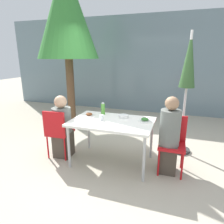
{
  "coord_description": "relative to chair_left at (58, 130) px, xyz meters",
  "views": [
    {
      "loc": [
        1.01,
        -2.96,
        1.8
      ],
      "look_at": [
        0.0,
        0.0,
        0.91
      ],
      "focal_mm": 32.0,
      "sensor_mm": 36.0,
      "label": 1
    }
  ],
  "objects": [
    {
      "name": "drinking_cup",
      "position": [
        0.79,
        0.11,
        0.28
      ],
      "size": [
        0.07,
        0.07,
        0.09
      ],
      "color": "white",
      "rests_on": "dining_table"
    },
    {
      "name": "chair_left",
      "position": [
        0.0,
        0.0,
        0.0
      ],
      "size": [
        0.42,
        0.42,
        0.89
      ],
      "rotation": [
        0.0,
        0.0,
        0.06
      ],
      "color": "red",
      "rests_on": "ground"
    },
    {
      "name": "person_right",
      "position": [
        1.89,
        0.15,
        0.06
      ],
      "size": [
        0.31,
        0.31,
        1.22
      ],
      "rotation": [
        0.0,
        0.0,
        -3.13
      ],
      "color": "#473D33",
      "rests_on": "ground"
    },
    {
      "name": "salad_bowl",
      "position": [
        1.1,
        0.36,
        0.26
      ],
      "size": [
        0.17,
        0.17,
        0.05
      ],
      "color": "white",
      "rests_on": "dining_table"
    },
    {
      "name": "plate_0",
      "position": [
        0.5,
        0.26,
        0.25
      ],
      "size": [
        0.21,
        0.21,
        0.06
      ],
      "color": "white",
      "rests_on": "dining_table"
    },
    {
      "name": "chair_right",
      "position": [
        1.94,
        0.23,
        0.0
      ],
      "size": [
        0.41,
        0.41,
        0.89
      ],
      "rotation": [
        0.0,
        0.0,
        -3.13
      ],
      "color": "red",
      "rests_on": "ground"
    },
    {
      "name": "ground_plane",
      "position": [
        0.97,
        0.14,
        -0.53
      ],
      "size": [
        24.0,
        24.0,
        0.0
      ],
      "primitive_type": "plane",
      "color": "#B2A893"
    },
    {
      "name": "dining_table",
      "position": [
        0.97,
        0.14,
        0.17
      ],
      "size": [
        1.35,
        0.88,
        0.76
      ],
      "color": "white",
      "rests_on": "ground"
    },
    {
      "name": "building_facade",
      "position": [
        0.97,
        3.68,
        0.97
      ],
      "size": [
        10.0,
        0.2,
        3.0
      ],
      "color": "slate",
      "rests_on": "ground"
    },
    {
      "name": "person_left",
      "position": [
        0.04,
        0.08,
        0.01
      ],
      "size": [
        0.33,
        0.33,
        1.13
      ],
      "rotation": [
        0.0,
        0.0,
        0.06
      ],
      "color": "#473D33",
      "rests_on": "ground"
    },
    {
      "name": "plate_1",
      "position": [
        1.49,
        0.28,
        0.25
      ],
      "size": [
        0.22,
        0.22,
        0.06
      ],
      "color": "white",
      "rests_on": "dining_table"
    },
    {
      "name": "closed_umbrella",
      "position": [
        2.09,
        0.95,
        1.03
      ],
      "size": [
        0.36,
        0.36,
        2.2
      ],
      "color": "#333333",
      "rests_on": "ground"
    },
    {
      "name": "bottle",
      "position": [
        0.69,
        0.45,
        0.34
      ],
      "size": [
        0.07,
        0.07,
        0.22
      ],
      "color": "#51A338",
      "rests_on": "dining_table"
    },
    {
      "name": "tree_behind_left",
      "position": [
        -0.72,
        1.74,
        2.24
      ],
      "size": [
        1.5,
        1.5,
        3.88
      ],
      "color": "brown",
      "rests_on": "ground"
    }
  ]
}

